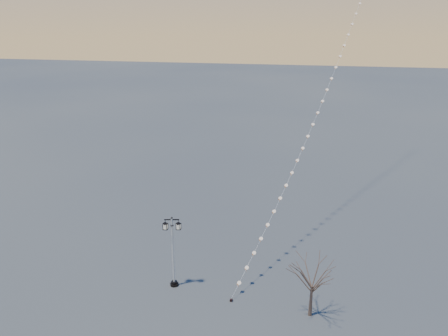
# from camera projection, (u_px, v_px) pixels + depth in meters

# --- Properties ---
(ground) EXTENTS (300.00, 300.00, 0.00)m
(ground) POSITION_uv_depth(u_px,v_px,m) (206.00, 317.00, 30.11)
(ground) COLOR #404241
(ground) RESTS_ON ground
(street_lamp) EXTENTS (1.37, 0.66, 5.49)m
(street_lamp) POSITION_uv_depth(u_px,v_px,m) (173.00, 248.00, 32.61)
(street_lamp) COLOR black
(street_lamp) RESTS_ON ground
(bare_tree) EXTENTS (2.44, 2.44, 4.06)m
(bare_tree) POSITION_uv_depth(u_px,v_px,m) (312.00, 278.00, 29.40)
(bare_tree) COLOR #4F3B2C
(bare_tree) RESTS_ON ground
(kite_train) EXTENTS (12.46, 36.22, 28.43)m
(kite_train) POSITION_uv_depth(u_px,v_px,m) (329.00, 66.00, 42.63)
(kite_train) COLOR black
(kite_train) RESTS_ON ground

